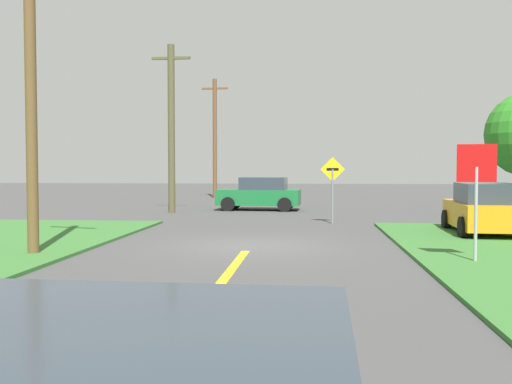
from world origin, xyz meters
name	(u,v)px	position (x,y,z in m)	size (l,w,h in m)	color
ground_plane	(250,246)	(0.00, 0.00, 0.00)	(120.00, 120.00, 0.00)	#424242
lane_stripe_center	(185,330)	(0.00, -8.00, 0.01)	(0.20, 14.00, 0.01)	yellow
stop_sign	(476,179)	(5.15, -2.47, 1.84)	(0.81, 0.13, 2.59)	#9EA0A8
car_on_crossroad	(484,210)	(6.95, 3.03, 0.80)	(2.12, 3.96, 1.62)	orange
car_approaching_junction	(260,194)	(-0.84, 12.95, 0.80)	(4.14, 2.20, 1.62)	#196B33
utility_pole_near	(31,72)	(-4.91, -2.22, 4.33)	(1.77, 0.56, 8.36)	brown
utility_pole_mid	(171,127)	(-4.78, 10.92, 3.97)	(1.80, 0.32, 7.74)	#4E4B2E
utility_pole_far	(215,137)	(-4.94, 24.07, 4.22)	(1.80, 0.29, 8.19)	brown
direction_sign	(333,182)	(2.44, 6.42, 1.54)	(0.91, 0.09, 2.48)	slate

